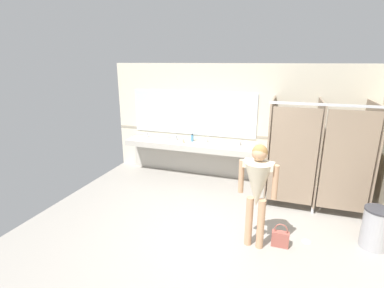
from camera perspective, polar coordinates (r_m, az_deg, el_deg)
The scene contains 12 objects.
ground_plane at distance 4.89m, azimuth 2.68°, elevation -18.55°, with size 6.30×5.92×0.10m, color gray.
wall_back at distance 6.82m, azimuth 9.18°, elevation 4.26°, with size 6.30×0.12×2.69m, color beige.
wall_back_tile_band at distance 6.83m, azimuth 8.98°, elevation 1.72°, with size 6.30×0.01×0.06m, color #9E937F.
vanity_counter at distance 7.02m, azimuth -0.41°, elevation -1.35°, with size 3.20×0.55×0.96m.
mirror_panel at distance 6.98m, azimuth 0.11°, elevation 6.15°, with size 3.10×0.02×1.04m, color silver.
bathroom_stalls at distance 5.94m, azimuth 23.76°, elevation -1.45°, with size 1.84×1.33×2.06m.
trash_bin at distance 5.26m, azimuth 32.78°, elevation -13.95°, with size 0.38×0.38×0.64m.
person_standing at distance 4.27m, azimuth 12.94°, elevation -7.89°, with size 0.57×0.45×1.62m.
handbag at distance 4.78m, azimuth 17.20°, elevation -17.54°, with size 0.26×0.11×0.38m.
soap_dispenser at distance 6.99m, azimuth 0.03°, elevation 1.20°, with size 0.07×0.07×0.19m.
paper_cup at distance 6.86m, azimuth -1.83°, elevation 0.62°, with size 0.07×0.07×0.10m, color beige.
floor_drain_cover at distance 5.08m, azimuth 21.84°, elevation -17.64°, with size 0.14×0.14×0.01m, color #B7BABF.
Camera 1 is at (1.08, -3.87, 2.74)m, focal length 26.70 mm.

